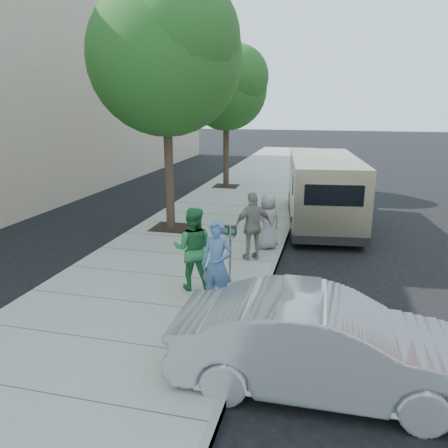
{
  "coord_description": "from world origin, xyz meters",
  "views": [
    {
      "loc": [
        2.72,
        -10.52,
        4.1
      ],
      "look_at": [
        0.11,
        -0.08,
        1.1
      ],
      "focal_mm": 35.0,
      "sensor_mm": 36.0,
      "label": 1
    }
  ],
  "objects_px": {
    "parking_meter": "(230,242)",
    "person_gray_shirt": "(268,221)",
    "person_green_shirt": "(193,249)",
    "person_striped_polo": "(253,226)",
    "tree_far": "(227,85)",
    "person_officer": "(217,264)",
    "tree_near": "(167,52)",
    "sedan": "(324,345)",
    "van": "(323,189)"
  },
  "relations": [
    {
      "from": "person_officer",
      "to": "person_green_shirt",
      "type": "height_order",
      "value": "person_green_shirt"
    },
    {
      "from": "parking_meter",
      "to": "sedan",
      "type": "xyz_separation_m",
      "value": [
        2.15,
        -3.19,
        -0.4
      ]
    },
    {
      "from": "tree_near",
      "to": "parking_meter",
      "type": "relative_size",
      "value": 5.59
    },
    {
      "from": "tree_far",
      "to": "person_striped_polo",
      "type": "distance_m",
      "value": 11.05
    },
    {
      "from": "sedan",
      "to": "van",
      "type": "bearing_deg",
      "value": 0.57
    },
    {
      "from": "sedan",
      "to": "person_officer",
      "type": "height_order",
      "value": "person_officer"
    },
    {
      "from": "van",
      "to": "sedan",
      "type": "xyz_separation_m",
      "value": [
        0.32,
        -9.25,
        -0.52
      ]
    },
    {
      "from": "tree_near",
      "to": "sedan",
      "type": "xyz_separation_m",
      "value": [
        5.02,
        -7.14,
        -4.82
      ]
    },
    {
      "from": "tree_near",
      "to": "person_gray_shirt",
      "type": "height_order",
      "value": "tree_near"
    },
    {
      "from": "van",
      "to": "person_gray_shirt",
      "type": "bearing_deg",
      "value": -118.51
    },
    {
      "from": "tree_far",
      "to": "person_gray_shirt",
      "type": "relative_size",
      "value": 4.16
    },
    {
      "from": "tree_far",
      "to": "sedan",
      "type": "bearing_deg",
      "value": -71.2
    },
    {
      "from": "parking_meter",
      "to": "person_officer",
      "type": "distance_m",
      "value": 1.22
    },
    {
      "from": "parking_meter",
      "to": "sedan",
      "type": "bearing_deg",
      "value": -52.01
    },
    {
      "from": "tree_near",
      "to": "person_green_shirt",
      "type": "distance_m",
      "value": 6.66
    },
    {
      "from": "parking_meter",
      "to": "person_green_shirt",
      "type": "bearing_deg",
      "value": -141.77
    },
    {
      "from": "tree_near",
      "to": "parking_meter",
      "type": "xyz_separation_m",
      "value": [
        2.87,
        -3.95,
        -4.42
      ]
    },
    {
      "from": "parking_meter",
      "to": "sedan",
      "type": "height_order",
      "value": "parking_meter"
    },
    {
      "from": "tree_far",
      "to": "person_striped_polo",
      "type": "xyz_separation_m",
      "value": [
        3.08,
        -9.89,
        -3.84
      ]
    },
    {
      "from": "person_green_shirt",
      "to": "person_striped_polo",
      "type": "height_order",
      "value": "person_green_shirt"
    },
    {
      "from": "tree_far",
      "to": "person_green_shirt",
      "type": "height_order",
      "value": "tree_far"
    },
    {
      "from": "tree_near",
      "to": "sedan",
      "type": "bearing_deg",
      "value": -54.9
    },
    {
      "from": "tree_near",
      "to": "person_green_shirt",
      "type": "xyz_separation_m",
      "value": [
        2.16,
        -4.43,
        -4.48
      ]
    },
    {
      "from": "van",
      "to": "person_gray_shirt",
      "type": "relative_size",
      "value": 4.19
    },
    {
      "from": "tree_near",
      "to": "person_striped_polo",
      "type": "distance_m",
      "value": 5.92
    },
    {
      "from": "person_officer",
      "to": "person_striped_polo",
      "type": "bearing_deg",
      "value": 96.07
    },
    {
      "from": "sedan",
      "to": "person_officer",
      "type": "distance_m",
      "value": 2.92
    },
    {
      "from": "person_gray_shirt",
      "to": "person_striped_polo",
      "type": "height_order",
      "value": "person_striped_polo"
    },
    {
      "from": "parking_meter",
      "to": "person_officer",
      "type": "xyz_separation_m",
      "value": [
        0.02,
        -1.22,
        -0.09
      ]
    },
    {
      "from": "parking_meter",
      "to": "person_striped_polo",
      "type": "distance_m",
      "value": 1.67
    },
    {
      "from": "tree_near",
      "to": "person_gray_shirt",
      "type": "distance_m",
      "value": 5.85
    },
    {
      "from": "tree_far",
      "to": "person_green_shirt",
      "type": "distance_m",
      "value": 12.8
    },
    {
      "from": "tree_near",
      "to": "person_officer",
      "type": "bearing_deg",
      "value": -60.77
    },
    {
      "from": "person_striped_polo",
      "to": "sedan",
      "type": "bearing_deg",
      "value": 79.53
    },
    {
      "from": "person_officer",
      "to": "person_gray_shirt",
      "type": "xyz_separation_m",
      "value": [
        0.44,
        3.83,
        -0.11
      ]
    },
    {
      "from": "tree_far",
      "to": "sedan",
      "type": "height_order",
      "value": "tree_far"
    },
    {
      "from": "tree_near",
      "to": "tree_far",
      "type": "relative_size",
      "value": 1.16
    },
    {
      "from": "person_officer",
      "to": "person_gray_shirt",
      "type": "distance_m",
      "value": 3.86
    },
    {
      "from": "van",
      "to": "person_striped_polo",
      "type": "xyz_separation_m",
      "value": [
        -1.61,
        -4.4,
        -0.21
      ]
    },
    {
      "from": "person_green_shirt",
      "to": "person_gray_shirt",
      "type": "height_order",
      "value": "person_green_shirt"
    },
    {
      "from": "tree_near",
      "to": "person_gray_shirt",
      "type": "bearing_deg",
      "value": -21.84
    },
    {
      "from": "van",
      "to": "person_green_shirt",
      "type": "xyz_separation_m",
      "value": [
        -2.53,
        -6.54,
        -0.18
      ]
    },
    {
      "from": "person_striped_polo",
      "to": "person_green_shirt",
      "type": "bearing_deg",
      "value": 34.52
    },
    {
      "from": "tree_far",
      "to": "person_officer",
      "type": "distance_m",
      "value": 13.64
    },
    {
      "from": "parking_meter",
      "to": "person_gray_shirt",
      "type": "relative_size",
      "value": 0.86
    },
    {
      "from": "tree_far",
      "to": "parking_meter",
      "type": "relative_size",
      "value": 4.82
    },
    {
      "from": "person_green_shirt",
      "to": "person_striped_polo",
      "type": "bearing_deg",
      "value": -120.94
    },
    {
      "from": "van",
      "to": "person_green_shirt",
      "type": "relative_size",
      "value": 3.58
    },
    {
      "from": "tree_far",
      "to": "van",
      "type": "relative_size",
      "value": 0.99
    },
    {
      "from": "parking_meter",
      "to": "van",
      "type": "relative_size",
      "value": 0.21
    }
  ]
}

